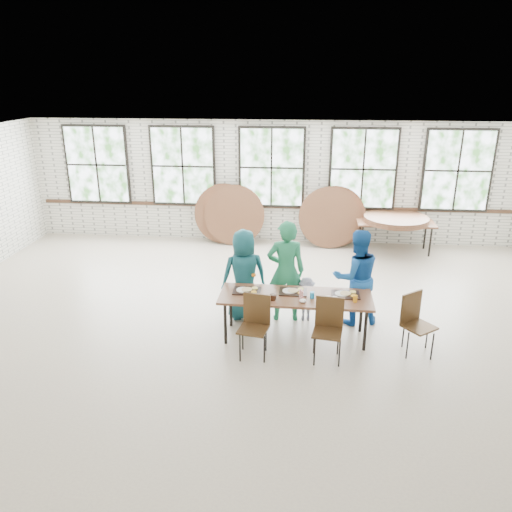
{
  "coord_description": "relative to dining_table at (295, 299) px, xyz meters",
  "views": [
    {
      "loc": [
        0.76,
        -7.69,
        4.03
      ],
      "look_at": [
        0.0,
        0.4,
        1.05
      ],
      "focal_mm": 35.0,
      "sensor_mm": 36.0,
      "label": 1
    }
  ],
  "objects": [
    {
      "name": "round_tops_stacked",
      "position": [
        2.27,
        4.39,
        0.12
      ],
      "size": [
        1.5,
        1.5,
        0.13
      ],
      "color": "brown",
      "rests_on": "storage_table"
    },
    {
      "name": "toddler",
      "position": [
        0.18,
        0.65,
        -0.3
      ],
      "size": [
        0.53,
        0.33,
        0.78
      ],
      "primitive_type": "imported",
      "rotation": [
        0.0,
        0.0,
        3.23
      ],
      "color": "#13173E",
      "rests_on": "ground"
    },
    {
      "name": "chair_near_left",
      "position": [
        -0.59,
        -0.53,
        -0.13
      ],
      "size": [
        0.49,
        0.48,
        0.95
      ],
      "rotation": [
        0.0,
        0.0,
        -0.2
      ],
      "color": "#432C16",
      "rests_on": "ground"
    },
    {
      "name": "dining_table",
      "position": [
        0.0,
        0.0,
        0.0
      ],
      "size": [
        2.41,
        0.84,
        0.74
      ],
      "rotation": [
        0.0,
        0.0,
        -0.02
      ],
      "color": "brown",
      "rests_on": "ground"
    },
    {
      "name": "room",
      "position": [
        -0.71,
        4.95,
        1.14
      ],
      "size": [
        12.0,
        12.0,
        12.0
      ],
      "color": "#BFB198",
      "rests_on": "ground"
    },
    {
      "name": "tabletop_clutter",
      "position": [
        0.12,
        -0.04,
        0.08
      ],
      "size": [
        2.01,
        0.63,
        0.11
      ],
      "color": "black",
      "rests_on": "dining_table"
    },
    {
      "name": "round_tops_leaning",
      "position": [
        -0.47,
        4.68,
        0.05
      ],
      "size": [
        4.24,
        0.48,
        1.48
      ],
      "color": "brown",
      "rests_on": "ground"
    },
    {
      "name": "adult_blue",
      "position": [
        1.0,
        0.65,
        0.14
      ],
      "size": [
        0.93,
        0.79,
        1.66
      ],
      "primitive_type": "imported",
      "rotation": [
        0.0,
        0.0,
        3.37
      ],
      "color": "#1752A4",
      "rests_on": "ground"
    },
    {
      "name": "storage_table",
      "position": [
        2.27,
        4.39,
        -0.0
      ],
      "size": [
        1.8,
        0.76,
        0.74
      ],
      "rotation": [
        0.0,
        0.0,
        -0.01
      ],
      "color": "brown",
      "rests_on": "ground"
    },
    {
      "name": "adult_green",
      "position": [
        -0.18,
        0.65,
        0.2
      ],
      "size": [
        0.69,
        0.49,
        1.78
      ],
      "primitive_type": "imported",
      "rotation": [
        0.0,
        0.0,
        3.24
      ],
      "color": "#1F764D",
      "rests_on": "ground"
    },
    {
      "name": "chair_near_right",
      "position": [
        0.5,
        -0.54,
        -0.13
      ],
      "size": [
        0.48,
        0.46,
        0.95
      ],
      "rotation": [
        0.0,
        0.0,
        -0.15
      ],
      "color": "#432C16",
      "rests_on": "ground"
    },
    {
      "name": "chair_spare",
      "position": [
        1.81,
        -0.24,
        -0.13
      ],
      "size": [
        0.58,
        0.58,
        0.95
      ],
      "rotation": [
        0.0,
        0.0,
        0.66
      ],
      "color": "#432C16",
      "rests_on": "ground"
    },
    {
      "name": "adult_teal",
      "position": [
        -0.89,
        0.65,
        0.11
      ],
      "size": [
        0.89,
        0.72,
        1.59
      ],
      "primitive_type": "imported",
      "rotation": [
        0.0,
        0.0,
        3.45
      ],
      "color": "#165753",
      "rests_on": "ground"
    }
  ]
}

